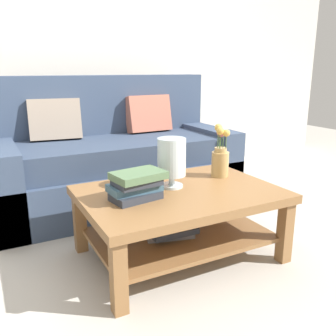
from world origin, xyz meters
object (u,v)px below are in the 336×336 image
(book_stack_main, at_px, (136,185))
(flower_pitcher, at_px, (220,156))
(couch, at_px, (114,161))
(coffee_table, at_px, (179,209))
(glass_hurricane_vase, at_px, (172,159))

(book_stack_main, distance_m, flower_pitcher, 0.68)
(couch, distance_m, flower_pitcher, 1.06)
(book_stack_main, relative_size, flower_pitcher, 0.89)
(flower_pitcher, bearing_deg, coffee_table, -161.16)
(coffee_table, xyz_separation_m, book_stack_main, (-0.28, -0.02, 0.20))
(coffee_table, bearing_deg, glass_hurricane_vase, 95.39)
(couch, distance_m, coffee_table, 1.09)
(flower_pitcher, bearing_deg, glass_hurricane_vase, -172.50)
(coffee_table, distance_m, book_stack_main, 0.34)
(book_stack_main, bearing_deg, coffee_table, 3.43)
(book_stack_main, bearing_deg, flower_pitcher, 12.61)
(coffee_table, height_order, flower_pitcher, flower_pitcher)
(couch, bearing_deg, glass_hurricane_vase, -89.61)
(glass_hurricane_vase, relative_size, flower_pitcher, 0.85)
(couch, relative_size, coffee_table, 1.69)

